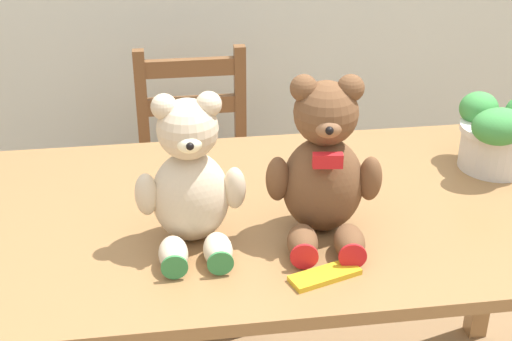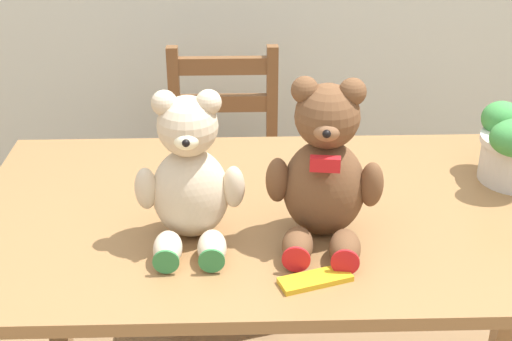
{
  "view_description": "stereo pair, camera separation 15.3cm",
  "coord_description": "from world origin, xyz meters",
  "views": [
    {
      "loc": [
        -0.3,
        -1.04,
        1.62
      ],
      "look_at": [
        -0.11,
        0.31,
        0.93
      ],
      "focal_mm": 50.0,
      "sensor_mm": 36.0,
      "label": 1
    },
    {
      "loc": [
        -0.15,
        -1.05,
        1.62
      ],
      "look_at": [
        -0.11,
        0.31,
        0.93
      ],
      "focal_mm": 50.0,
      "sensor_mm": 36.0,
      "label": 2
    }
  ],
  "objects": [
    {
      "name": "teddy_bear_right",
      "position": [
        0.04,
        0.3,
        0.93
      ],
      "size": [
        0.26,
        0.27,
        0.36
      ],
      "rotation": [
        0.0,
        0.0,
        3.01
      ],
      "color": "brown",
      "rests_on": "dining_table"
    },
    {
      "name": "teddy_bear_left",
      "position": [
        -0.25,
        0.3,
        0.92
      ],
      "size": [
        0.24,
        0.23,
        0.34
      ],
      "rotation": [
        0.0,
        0.0,
        3.15
      ],
      "color": "beige",
      "rests_on": "dining_table"
    },
    {
      "name": "wooden_chair_behind",
      "position": [
        -0.19,
        1.18,
        0.44
      ],
      "size": [
        0.39,
        0.45,
        0.89
      ],
      "rotation": [
        0.0,
        0.0,
        3.14
      ],
      "color": "brown",
      "rests_on": "ground_plane"
    },
    {
      "name": "chocolate_bar",
      "position": [
        0.01,
        0.12,
        0.78
      ],
      "size": [
        0.16,
        0.09,
        0.01
      ],
      "primitive_type": "cube",
      "rotation": [
        0.0,
        0.0,
        0.32
      ],
      "color": "gold",
      "rests_on": "dining_table"
    },
    {
      "name": "dining_table",
      "position": [
        0.0,
        0.42,
        0.67
      ],
      "size": [
        1.55,
        0.84,
        0.77
      ],
      "color": "olive",
      "rests_on": "ground_plane"
    }
  ]
}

